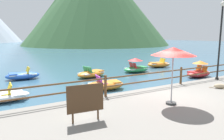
% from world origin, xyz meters
% --- Properties ---
extents(ground_plane, '(200.00, 200.00, 0.00)m').
position_xyz_m(ground_plane, '(0.00, 40.00, 0.00)').
color(ground_plane, '#38607A').
extents(promenade_dock, '(28.00, 8.00, 0.40)m').
position_xyz_m(promenade_dock, '(0.00, -2.20, 0.20)').
color(promenade_dock, gray).
rests_on(promenade_dock, ground).
extents(dock_railing, '(23.92, 0.12, 0.95)m').
position_xyz_m(dock_railing, '(-0.00, 1.55, 0.98)').
color(dock_railing, brown).
rests_on(dock_railing, promenade_dock).
extents(lamp_post, '(0.28, 0.28, 4.62)m').
position_xyz_m(lamp_post, '(5.26, 1.28, 3.15)').
color(lamp_post, black).
rests_on(lamp_post, promenade_dock).
extents(sign_board, '(1.18, 0.17, 1.19)m').
position_xyz_m(sign_board, '(-4.25, -0.57, 1.13)').
color(sign_board, beige).
rests_on(sign_board, promenade_dock).
extents(beach_umbrella, '(1.70, 1.70, 2.24)m').
position_xyz_m(beach_umbrella, '(-0.68, -0.71, 2.45)').
color(beach_umbrella, '#B2B2B7').
rests_on(beach_umbrella, promenade_dock).
extents(dog_resting, '(0.90, 0.70, 0.26)m').
position_xyz_m(dog_resting, '(3.41, -0.20, 0.52)').
color(dog_resting, tan).
rests_on(dog_resting, promenade_dock).
extents(pedal_boat_0, '(2.66, 1.83, 0.84)m').
position_xyz_m(pedal_boat_0, '(-0.20, 7.72, 0.27)').
color(pedal_boat_0, orange).
rests_on(pedal_boat_0, ground).
extents(pedal_boat_1, '(2.32, 1.35, 1.19)m').
position_xyz_m(pedal_boat_1, '(4.00, 7.81, 0.40)').
color(pedal_boat_1, green).
rests_on(pedal_boat_1, ground).
extents(pedal_boat_2, '(2.30, 1.21, 0.85)m').
position_xyz_m(pedal_boat_2, '(-4.75, 9.47, 0.28)').
color(pedal_boat_2, blue).
rests_on(pedal_boat_2, ground).
extents(pedal_boat_3, '(2.30, 1.30, 1.21)m').
position_xyz_m(pedal_boat_3, '(6.75, 3.72, 0.40)').
color(pedal_boat_3, red).
rests_on(pedal_boat_3, ground).
extents(pedal_boat_4, '(2.42, 1.49, 0.85)m').
position_xyz_m(pedal_boat_4, '(-1.11, 3.95, 0.27)').
color(pedal_boat_4, orange).
rests_on(pedal_boat_4, ground).
extents(pedal_boat_5, '(2.51, 1.33, 0.82)m').
position_xyz_m(pedal_boat_5, '(-6.38, 4.45, 0.25)').
color(pedal_boat_5, white).
rests_on(pedal_boat_5, ground).
extents(pedal_boat_6, '(2.56, 1.73, 0.87)m').
position_xyz_m(pedal_boat_6, '(7.55, 8.90, 0.28)').
color(pedal_boat_6, orange).
rests_on(pedal_boat_6, ground).
extents(cliff_headland, '(47.17, 47.17, 28.74)m').
position_xyz_m(cliff_headland, '(23.38, 58.76, 13.49)').
color(cliff_headland, '#386038').
rests_on(cliff_headland, ground).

